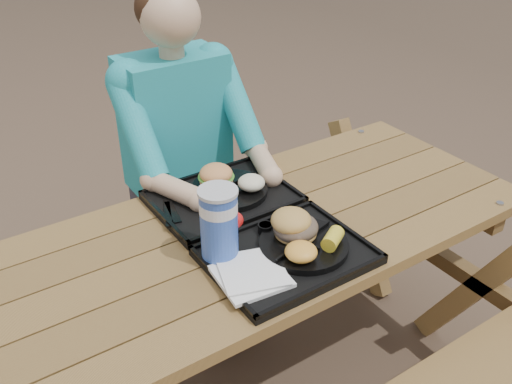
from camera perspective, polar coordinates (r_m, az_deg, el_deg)
picnic_table at (r=2.01m, az=-0.00°, el=-12.40°), size 1.80×1.49×0.75m
tray_near at (r=1.64m, az=3.13°, el=-6.42°), size 0.45×0.35×0.02m
tray_far at (r=1.90m, az=-3.33°, el=-0.72°), size 0.45×0.35×0.02m
plate_near at (r=1.66m, az=4.79°, el=-5.30°), size 0.26×0.26×0.02m
plate_far at (r=1.91m, az=-2.73°, el=0.19°), size 0.26×0.26×0.02m
napkin_stack at (r=1.54m, az=-0.50°, el=-8.28°), size 0.20×0.20×0.02m
soda_cup at (r=1.57m, az=-3.72°, el=-3.41°), size 0.10×0.10×0.21m
condiment_bbq at (r=1.71m, az=0.94°, el=-3.64°), size 0.05×0.05×0.03m
condiment_mustard at (r=1.75m, az=2.33°, el=-2.83°), size 0.05×0.05×0.03m
sandwich at (r=1.64m, az=4.04°, el=-2.45°), size 0.12×0.12×0.13m
mac_cheese at (r=1.58m, az=4.53°, el=-5.97°), size 0.09×0.09×0.05m
corn_cob at (r=1.63m, az=7.68°, el=-4.65°), size 0.11×0.11×0.05m
cutlery_far at (r=1.83m, az=-8.38°, el=-1.87°), size 0.06×0.15×0.01m
burger at (r=1.91m, az=-4.04°, el=2.23°), size 0.11×0.11×0.10m
baked_beans at (r=1.83m, az=-3.17°, el=-0.39°), size 0.08×0.08×0.04m
potato_salad at (r=1.88m, az=-0.47°, el=0.94°), size 0.09×0.09×0.05m
diner at (r=2.29m, az=-7.46°, el=1.54°), size 0.48×0.84×1.28m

